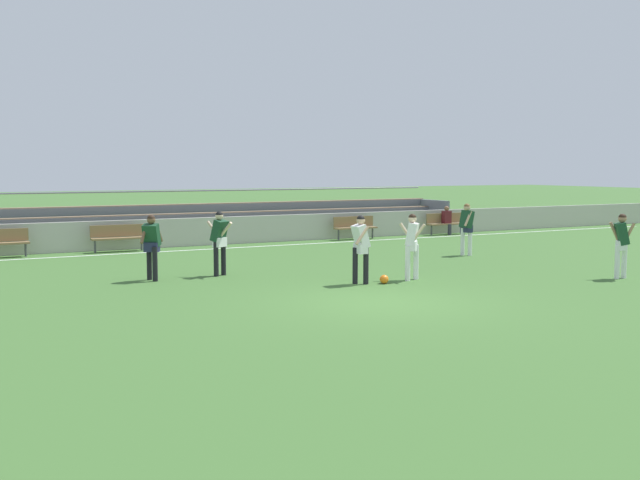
# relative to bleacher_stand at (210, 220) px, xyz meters

# --- Properties ---
(ground_plane) EXTENTS (160.00, 160.00, 0.00)m
(ground_plane) POSITION_rel_bleacher_stand_xyz_m (-1.59, -14.99, -0.77)
(ground_plane) COLOR #3D662D
(field_line_sideline) EXTENTS (44.00, 0.12, 0.01)m
(field_line_sideline) POSITION_rel_bleacher_stand_xyz_m (-1.59, -3.47, -0.77)
(field_line_sideline) COLOR white
(field_line_sideline) RESTS_ON ground
(sideline_wall) EXTENTS (48.00, 0.16, 1.02)m
(sideline_wall) POSITION_rel_bleacher_stand_xyz_m (-1.59, -2.14, -0.26)
(sideline_wall) COLOR #BCB7AD
(sideline_wall) RESTS_ON ground
(bleacher_stand) EXTENTS (21.88, 2.51, 1.91)m
(bleacher_stand) POSITION_rel_bleacher_stand_xyz_m (0.00, 0.00, 0.00)
(bleacher_stand) COLOR #897051
(bleacher_stand) RESTS_ON ground
(bench_far_right) EXTENTS (1.80, 0.40, 0.90)m
(bench_far_right) POSITION_rel_bleacher_stand_xyz_m (9.52, -2.71, -0.22)
(bench_far_right) COLOR olive
(bench_far_right) RESTS_ON ground
(bench_near_wall_gap) EXTENTS (1.80, 0.40, 0.90)m
(bench_near_wall_gap) POSITION_rel_bleacher_stand_xyz_m (-4.24, -2.71, -0.22)
(bench_near_wall_gap) COLOR olive
(bench_near_wall_gap) RESTS_ON ground
(bench_near_bin) EXTENTS (1.80, 0.40, 0.90)m
(bench_near_bin) POSITION_rel_bleacher_stand_xyz_m (5.06, -2.71, -0.22)
(bench_near_bin) COLOR olive
(bench_near_bin) RESTS_ON ground
(spectator_seated) EXTENTS (0.36, 0.42, 1.21)m
(spectator_seated) POSITION_rel_bleacher_stand_xyz_m (9.52, -2.82, -0.07)
(spectator_seated) COLOR #2D2D38
(spectator_seated) RESTS_ON ground
(player_white_on_ball) EXTENTS (0.52, 0.45, 1.68)m
(player_white_on_ball) POSITION_rel_bleacher_stand_xyz_m (-0.70, -12.66, 0.23)
(player_white_on_ball) COLOR black
(player_white_on_ball) RESTS_ON ground
(player_white_dropping_back) EXTENTS (0.48, 0.72, 1.67)m
(player_white_dropping_back) POSITION_rel_bleacher_stand_xyz_m (0.79, -12.71, 0.23)
(player_white_dropping_back) COLOR white
(player_white_dropping_back) RESTS_ON ground
(player_dark_trailing_run) EXTENTS (0.50, 0.61, 1.66)m
(player_dark_trailing_run) POSITION_rel_bleacher_stand_xyz_m (5.64, -15.01, 0.22)
(player_dark_trailing_run) COLOR white
(player_dark_trailing_run) RESTS_ON ground
(player_dark_challenging) EXTENTS (0.51, 0.72, 1.69)m
(player_dark_challenging) POSITION_rel_bleacher_stand_xyz_m (-3.22, -9.72, 0.24)
(player_dark_challenging) COLOR black
(player_dark_challenging) RESTS_ON ground
(player_dark_pressing_high) EXTENTS (0.49, 0.46, 1.68)m
(player_dark_pressing_high) POSITION_rel_bleacher_stand_xyz_m (5.42, -9.14, 0.23)
(player_dark_pressing_high) COLOR white
(player_dark_pressing_high) RESTS_ON ground
(player_dark_wide_left) EXTENTS (0.69, 0.52, 1.65)m
(player_dark_wide_left) POSITION_rel_bleacher_stand_xyz_m (-5.02, -9.71, 0.21)
(player_dark_wide_left) COLOR black
(player_dark_wide_left) RESTS_ON ground
(soccer_ball) EXTENTS (0.22, 0.22, 0.22)m
(soccer_ball) POSITION_rel_bleacher_stand_xyz_m (-0.16, -12.89, -0.66)
(soccer_ball) COLOR orange
(soccer_ball) RESTS_ON ground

